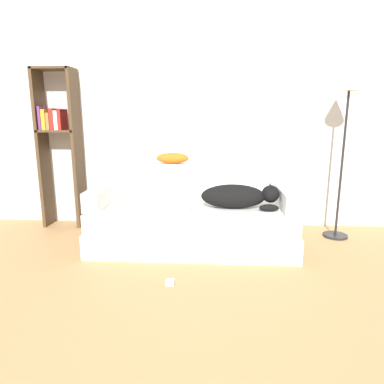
{
  "coord_description": "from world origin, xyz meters",
  "views": [
    {
      "loc": [
        0.17,
        -1.09,
        1.25
      ],
      "look_at": [
        -0.02,
        2.0,
        0.56
      ],
      "focal_mm": 32.0,
      "sensor_mm": 36.0,
      "label": 1
    }
  ],
  "objects_px": {
    "floor_lamp": "(348,105)",
    "power_adapter": "(170,282)",
    "dog": "(239,196)",
    "bookshelf": "(58,139)",
    "couch": "(193,225)",
    "laptop": "(178,207)",
    "throw_pillow": "(173,158)"
  },
  "relations": [
    {
      "from": "floor_lamp",
      "to": "power_adapter",
      "type": "height_order",
      "value": "floor_lamp"
    },
    {
      "from": "dog",
      "to": "bookshelf",
      "type": "bearing_deg",
      "value": 161.84
    },
    {
      "from": "couch",
      "to": "bookshelf",
      "type": "bearing_deg",
      "value": 160.11
    },
    {
      "from": "dog",
      "to": "power_adapter",
      "type": "distance_m",
      "value": 1.05
    },
    {
      "from": "laptop",
      "to": "throw_pillow",
      "type": "distance_m",
      "value": 0.65
    },
    {
      "from": "bookshelf",
      "to": "power_adapter",
      "type": "distance_m",
      "value": 2.21
    },
    {
      "from": "dog",
      "to": "throw_pillow",
      "type": "relative_size",
      "value": 2.11
    },
    {
      "from": "laptop",
      "to": "bookshelf",
      "type": "height_order",
      "value": "bookshelf"
    },
    {
      "from": "couch",
      "to": "floor_lamp",
      "type": "bearing_deg",
      "value": 12.34
    },
    {
      "from": "throw_pillow",
      "to": "couch",
      "type": "bearing_deg",
      "value": -58.54
    },
    {
      "from": "dog",
      "to": "laptop",
      "type": "relative_size",
      "value": 2.26
    },
    {
      "from": "dog",
      "to": "floor_lamp",
      "type": "height_order",
      "value": "floor_lamp"
    },
    {
      "from": "couch",
      "to": "dog",
      "type": "xyz_separation_m",
      "value": [
        0.43,
        -0.09,
        0.32
      ]
    },
    {
      "from": "floor_lamp",
      "to": "dog",
      "type": "bearing_deg",
      "value": -158.5
    },
    {
      "from": "laptop",
      "to": "throw_pillow",
      "type": "xyz_separation_m",
      "value": [
        -0.1,
        0.5,
        0.4
      ]
    },
    {
      "from": "dog",
      "to": "laptop",
      "type": "xyz_separation_m",
      "value": [
        -0.57,
        -0.02,
        -0.11
      ]
    },
    {
      "from": "laptop",
      "to": "power_adapter",
      "type": "distance_m",
      "value": 0.82
    },
    {
      "from": "couch",
      "to": "dog",
      "type": "bearing_deg",
      "value": -11.78
    },
    {
      "from": "dog",
      "to": "bookshelf",
      "type": "xyz_separation_m",
      "value": [
        -1.97,
        0.65,
        0.48
      ]
    },
    {
      "from": "floor_lamp",
      "to": "bookshelf",
      "type": "bearing_deg",
      "value": 175.68
    },
    {
      "from": "couch",
      "to": "laptop",
      "type": "distance_m",
      "value": 0.28
    },
    {
      "from": "couch",
      "to": "power_adapter",
      "type": "distance_m",
      "value": 0.86
    },
    {
      "from": "throw_pillow",
      "to": "power_adapter",
      "type": "xyz_separation_m",
      "value": [
        0.11,
        -1.21,
        -0.8
      ]
    },
    {
      "from": "throw_pillow",
      "to": "bookshelf",
      "type": "bearing_deg",
      "value": 172.46
    },
    {
      "from": "throw_pillow",
      "to": "power_adapter",
      "type": "distance_m",
      "value": 1.45
    },
    {
      "from": "bookshelf",
      "to": "floor_lamp",
      "type": "relative_size",
      "value": 1.02
    },
    {
      "from": "dog",
      "to": "floor_lamp",
      "type": "xyz_separation_m",
      "value": [
        1.06,
        0.42,
        0.83
      ]
    },
    {
      "from": "floor_lamp",
      "to": "couch",
      "type": "bearing_deg",
      "value": -167.66
    },
    {
      "from": "throw_pillow",
      "to": "floor_lamp",
      "type": "height_order",
      "value": "floor_lamp"
    },
    {
      "from": "couch",
      "to": "laptop",
      "type": "height_order",
      "value": "laptop"
    },
    {
      "from": "floor_lamp",
      "to": "power_adapter",
      "type": "xyz_separation_m",
      "value": [
        -1.61,
        -1.15,
        -1.34
      ]
    },
    {
      "from": "throw_pillow",
      "to": "bookshelf",
      "type": "relative_size",
      "value": 0.19
    }
  ]
}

